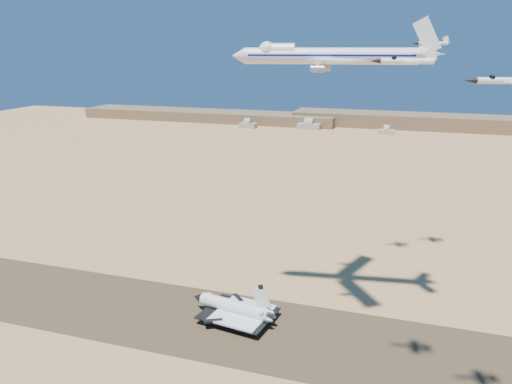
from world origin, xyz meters
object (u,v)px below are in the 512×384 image
(shuttle, at_px, (234,308))
(chase_jet_a, at_px, (406,61))
(crew_a, at_px, (238,328))
(chase_jet_f, at_px, (432,43))
(crew_c, at_px, (248,328))
(crew_b, at_px, (238,330))
(carrier_747, at_px, (324,56))
(chase_jet_b, at_px, (505,80))
(chase_jet_e, at_px, (389,56))

(shuttle, distance_m, chase_jet_a, 118.26)
(crew_a, height_order, chase_jet_f, chase_jet_f)
(chase_jet_a, bearing_deg, crew_c, 145.55)
(crew_c, xyz_separation_m, chase_jet_f, (58.39, 82.64, 105.28))
(crew_a, distance_m, crew_b, 1.26)
(crew_a, distance_m, chase_jet_f, 148.24)
(chase_jet_a, bearing_deg, shuttle, 144.18)
(chase_jet_a, bearing_deg, crew_b, 148.99)
(shuttle, bearing_deg, carrier_747, 36.14)
(carrier_747, xyz_separation_m, crew_b, (-24.66, -24.04, -100.54))
(chase_jet_b, bearing_deg, crew_b, 140.48)
(shuttle, relative_size, crew_a, 21.92)
(shuttle, height_order, chase_jet_e, chase_jet_e)
(crew_c, bearing_deg, shuttle, 6.41)
(chase_jet_f, bearing_deg, chase_jet_b, -98.00)
(chase_jet_b, distance_m, chase_jet_e, 114.51)
(crew_a, height_order, chase_jet_a, chase_jet_a)
(crew_c, bearing_deg, chase_jet_a, -164.60)
(chase_jet_a, distance_m, chase_jet_b, 24.05)
(chase_jet_b, bearing_deg, chase_jet_f, 82.91)
(crew_a, bearing_deg, chase_jet_f, -47.26)
(chase_jet_b, xyz_separation_m, chase_jet_f, (-13.44, 121.77, 8.48))
(chase_jet_e, bearing_deg, crew_b, -138.03)
(crew_b, xyz_separation_m, chase_jet_f, (61.66, 84.93, 105.18))
(carrier_747, xyz_separation_m, crew_c, (-21.39, -21.75, -100.64))
(crew_c, height_order, chase_jet_b, chase_jet_b)
(shuttle, height_order, chase_jet_a, chase_jet_a)
(shuttle, relative_size, crew_c, 21.17)
(carrier_747, relative_size, crew_c, 42.44)
(chase_jet_a, relative_size, chase_jet_e, 1.16)
(shuttle, distance_m, crew_b, 10.71)
(crew_b, bearing_deg, chase_jet_f, -83.66)
(crew_a, xyz_separation_m, crew_c, (3.78, 1.15, 0.03))
(chase_jet_a, xyz_separation_m, chase_jet_e, (-9.75, 99.29, -0.52))
(crew_c, height_order, chase_jet_a, chase_jet_a)
(carrier_747, height_order, chase_jet_b, carrier_747)
(crew_b, xyz_separation_m, crew_c, (3.27, 2.29, -0.10))
(carrier_747, height_order, crew_a, carrier_747)
(shuttle, distance_m, crew_a, 9.60)
(crew_b, height_order, crew_c, crew_b)
(chase_jet_b, bearing_deg, chase_jet_a, 139.21)
(crew_a, relative_size, crew_b, 0.87)
(chase_jet_a, distance_m, chase_jet_e, 99.77)
(crew_a, xyz_separation_m, chase_jet_b, (75.62, -37.98, 96.82))
(carrier_747, relative_size, crew_a, 43.94)
(crew_c, bearing_deg, chase_jet_e, -75.49)
(carrier_747, relative_size, crew_b, 38.02)
(shuttle, xyz_separation_m, carrier_747, (29.59, 15.33, 96.75))
(crew_a, height_order, crew_c, crew_c)
(crew_b, xyz_separation_m, chase_jet_e, (44.25, 73.40, 99.79))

